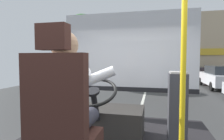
# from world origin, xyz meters

# --- Properties ---
(ground) EXTENTS (18.00, 44.00, 0.06)m
(ground) POSITION_xyz_m (0.00, 8.80, -0.02)
(ground) COLOR #3A3A3A
(driver_seat) EXTENTS (0.48, 0.48, 1.31)m
(driver_seat) POSITION_xyz_m (-0.20, -0.55, 1.36)
(driver_seat) COLOR black
(driver_seat) RESTS_ON bus_floor
(bus_driver) EXTENTS (0.72, 0.54, 0.84)m
(bus_driver) POSITION_xyz_m (-0.20, -0.45, 1.58)
(bus_driver) COLOR #282833
(bus_driver) RESTS_ON driver_seat
(steering_console) EXTENTS (1.10, 1.00, 0.84)m
(steering_console) POSITION_xyz_m (-0.20, 0.60, 1.03)
(steering_console) COLOR #282623
(steering_console) RESTS_ON bus_floor
(handrail_pole) EXTENTS (0.04, 0.04, 2.10)m
(handrail_pole) POSITION_xyz_m (0.71, -0.27, 1.85)
(handrail_pole) COLOR gold
(handrail_pole) RESTS_ON bus_floor
(fare_box) EXTENTS (0.21, 0.26, 0.93)m
(fare_box) POSITION_xyz_m (0.76, 0.48, 1.27)
(fare_box) COLOR #333338
(fare_box) RESTS_ON bus_floor
(windshield_panel) EXTENTS (2.50, 0.08, 1.48)m
(windshield_panel) POSITION_xyz_m (0.00, 1.62, 1.85)
(windshield_panel) COLOR silver
(street_tree) EXTENTS (2.59, 2.59, 4.96)m
(street_tree) POSITION_xyz_m (-4.36, 10.10, 3.62)
(street_tree) COLOR #4C3828
(street_tree) RESTS_ON ground
(shop_building) EXTENTS (11.33, 5.87, 6.32)m
(shop_building) POSITION_xyz_m (4.50, 19.65, 3.16)
(shop_building) COLOR tan
(shop_building) RESTS_ON ground
(parked_car_white) EXTENTS (1.94, 4.24, 1.47)m
(parked_car_white) POSITION_xyz_m (4.70, 11.26, 0.76)
(parked_car_white) COLOR silver
(parked_car_white) RESTS_ON ground
(parked_car_red) EXTENTS (1.98, 4.25, 1.20)m
(parked_car_red) POSITION_xyz_m (4.20, 16.09, 0.62)
(parked_car_red) COLOR maroon
(parked_car_red) RESTS_ON ground
(parked_car_green) EXTENTS (1.86, 3.86, 1.28)m
(parked_car_green) POSITION_xyz_m (4.37, 21.53, 0.66)
(parked_car_green) COLOR #195633
(parked_car_green) RESTS_ON ground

